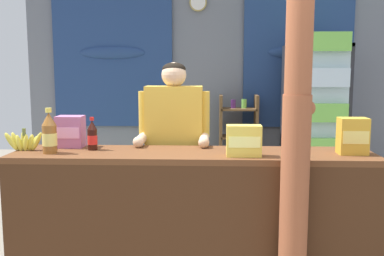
% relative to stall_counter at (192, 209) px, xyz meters
% --- Properties ---
extents(ground_plane, '(8.22, 8.22, 0.00)m').
position_rel_stall_counter_xyz_m(ground_plane, '(0.12, 0.92, -0.55)').
color(ground_plane, gray).
extents(back_wall_curtained, '(4.72, 0.22, 2.84)m').
position_rel_stall_counter_xyz_m(back_wall_curtained, '(0.10, 2.87, 0.92)').
color(back_wall_curtained, slate).
rests_on(back_wall_curtained, ground).
extents(stall_counter, '(2.44, 0.50, 0.92)m').
position_rel_stall_counter_xyz_m(stall_counter, '(0.00, 0.00, 0.00)').
color(stall_counter, brown).
rests_on(stall_counter, ground).
extents(timber_post, '(0.19, 0.17, 2.66)m').
position_rel_stall_counter_xyz_m(timber_post, '(0.62, -0.24, 0.72)').
color(timber_post, '#995133').
rests_on(timber_post, ground).
extents(drink_fridge, '(0.66, 0.74, 1.87)m').
position_rel_stall_counter_xyz_m(drink_fridge, '(1.32, 2.24, 0.47)').
color(drink_fridge, '#232328').
rests_on(drink_fridge, ground).
extents(bottle_shelf_rack, '(0.48, 0.28, 1.16)m').
position_rel_stall_counter_xyz_m(bottle_shelf_rack, '(0.47, 2.60, 0.05)').
color(bottle_shelf_rack, brown).
rests_on(bottle_shelf_rack, ground).
extents(plastic_lawn_chair, '(0.60, 0.60, 0.86)m').
position_rel_stall_counter_xyz_m(plastic_lawn_chair, '(-0.50, 2.07, -0.06)').
color(plastic_lawn_chair, '#4CC675').
rests_on(plastic_lawn_chair, ground).
extents(shopkeeper, '(0.55, 0.42, 1.53)m').
position_rel_stall_counter_xyz_m(shopkeeper, '(-0.16, 0.52, 0.42)').
color(shopkeeper, '#28282D').
rests_on(shopkeeper, ground).
extents(soda_bottle_iced_tea, '(0.10, 0.10, 0.30)m').
position_rel_stall_counter_xyz_m(soda_bottle_iced_tea, '(-0.95, 0.02, 0.50)').
color(soda_bottle_iced_tea, brown).
rests_on(soda_bottle_iced_tea, stall_counter).
extents(soda_bottle_cola, '(0.07, 0.07, 0.23)m').
position_rel_stall_counter_xyz_m(soda_bottle_cola, '(-0.70, 0.15, 0.46)').
color(soda_bottle_cola, black).
rests_on(soda_bottle_cola, stall_counter).
extents(soda_bottle_grape_soda, '(0.07, 0.07, 0.21)m').
position_rel_stall_counter_xyz_m(soda_bottle_grape_soda, '(0.68, 0.28, 0.45)').
color(soda_bottle_grape_soda, '#56286B').
rests_on(soda_bottle_grape_soda, stall_counter).
extents(snack_box_choco_powder, '(0.18, 0.13, 0.24)m').
position_rel_stall_counter_xyz_m(snack_box_choco_powder, '(1.06, 0.07, 0.49)').
color(snack_box_choco_powder, gold).
rests_on(snack_box_choco_powder, stall_counter).
extents(snack_box_instant_noodle, '(0.22, 0.11, 0.20)m').
position_rel_stall_counter_xyz_m(snack_box_instant_noodle, '(0.33, -0.03, 0.47)').
color(snack_box_instant_noodle, '#EAD14C').
rests_on(snack_box_instant_noodle, stall_counter).
extents(snack_box_wafer, '(0.19, 0.14, 0.23)m').
position_rel_stall_counter_xyz_m(snack_box_wafer, '(-0.89, 0.26, 0.48)').
color(snack_box_wafer, '#B76699').
rests_on(snack_box_wafer, stall_counter).
extents(banana_bunch, '(0.28, 0.06, 0.16)m').
position_rel_stall_counter_xyz_m(banana_bunch, '(-1.16, 0.11, 0.43)').
color(banana_bunch, '#DBCC42').
rests_on(banana_bunch, stall_counter).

